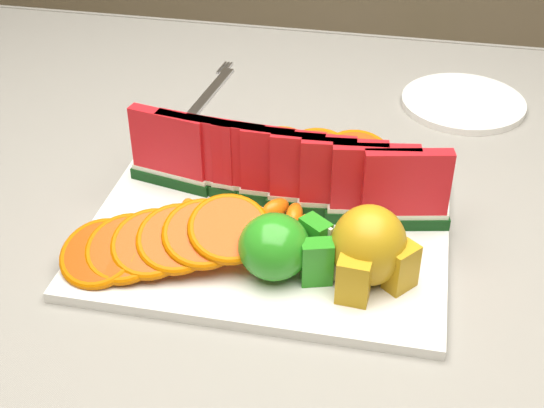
{
  "coord_description": "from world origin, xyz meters",
  "views": [
    {
      "loc": [
        0.18,
        -0.75,
        1.29
      ],
      "look_at": [
        0.05,
        -0.09,
        0.81
      ],
      "focal_mm": 50.0,
      "sensor_mm": 36.0,
      "label": 1
    }
  ],
  "objects_px": {
    "platter": "(267,234)",
    "pear_cluster": "(370,249)",
    "side_plate": "(463,103)",
    "apple_cluster": "(281,247)",
    "fork": "(211,90)"
  },
  "relations": [
    {
      "from": "pear_cluster",
      "to": "side_plate",
      "type": "bearing_deg",
      "value": 76.89
    },
    {
      "from": "platter",
      "to": "fork",
      "type": "bearing_deg",
      "value": 115.08
    },
    {
      "from": "platter",
      "to": "side_plate",
      "type": "bearing_deg",
      "value": 59.41
    },
    {
      "from": "apple_cluster",
      "to": "side_plate",
      "type": "xyz_separation_m",
      "value": [
        0.19,
        0.44,
        -0.04
      ]
    },
    {
      "from": "pear_cluster",
      "to": "fork",
      "type": "bearing_deg",
      "value": 124.79
    },
    {
      "from": "platter",
      "to": "pear_cluster",
      "type": "height_order",
      "value": "pear_cluster"
    },
    {
      "from": "side_plate",
      "to": "fork",
      "type": "xyz_separation_m",
      "value": [
        -0.38,
        -0.03,
        -0.0
      ]
    },
    {
      "from": "apple_cluster",
      "to": "side_plate",
      "type": "distance_m",
      "value": 0.48
    },
    {
      "from": "apple_cluster",
      "to": "pear_cluster",
      "type": "xyz_separation_m",
      "value": [
        0.09,
        0.01,
        0.01
      ]
    },
    {
      "from": "apple_cluster",
      "to": "fork",
      "type": "relative_size",
      "value": 0.55
    },
    {
      "from": "pear_cluster",
      "to": "fork",
      "type": "height_order",
      "value": "pear_cluster"
    },
    {
      "from": "platter",
      "to": "pear_cluster",
      "type": "distance_m",
      "value": 0.14
    },
    {
      "from": "apple_cluster",
      "to": "side_plate",
      "type": "height_order",
      "value": "apple_cluster"
    },
    {
      "from": "platter",
      "to": "side_plate",
      "type": "xyz_separation_m",
      "value": [
        0.22,
        0.37,
        -0.0
      ]
    },
    {
      "from": "platter",
      "to": "pear_cluster",
      "type": "bearing_deg",
      "value": -26.88
    }
  ]
}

